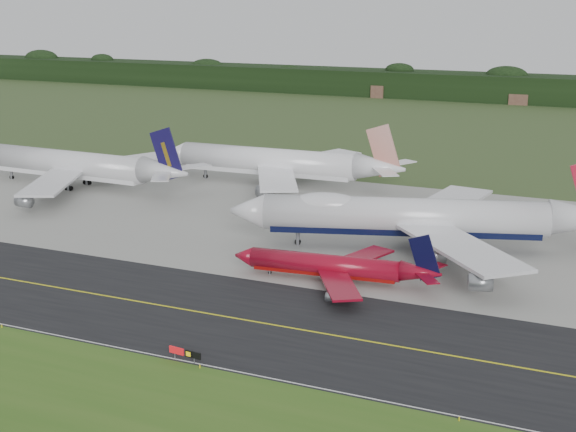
# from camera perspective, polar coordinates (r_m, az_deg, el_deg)

# --- Properties ---
(ground) EXTENTS (600.00, 600.00, 0.00)m
(ground) POSITION_cam_1_polar(r_m,az_deg,el_deg) (121.60, -1.61, -6.85)
(ground) COLOR #2E4721
(ground) RESTS_ON ground
(grass_verge) EXTENTS (400.00, 30.00, 0.01)m
(grass_verge) POSITION_cam_1_polar(r_m,az_deg,el_deg) (94.22, -10.95, -14.09)
(grass_verge) COLOR #335C1B
(grass_verge) RESTS_ON ground
(taxiway) EXTENTS (400.00, 32.00, 0.02)m
(taxiway) POSITION_cam_1_polar(r_m,az_deg,el_deg) (118.27, -2.44, -7.51)
(taxiway) COLOR black
(taxiway) RESTS_ON ground
(apron) EXTENTS (400.00, 78.00, 0.01)m
(apron) POSITION_cam_1_polar(r_m,az_deg,el_deg) (166.68, 5.84, -0.75)
(apron) COLOR gray
(apron) RESTS_ON ground
(taxiway_centreline) EXTENTS (400.00, 0.40, 0.00)m
(taxiway_centreline) POSITION_cam_1_polar(r_m,az_deg,el_deg) (118.26, -2.44, -7.50)
(taxiway_centreline) COLOR #D1CB13
(taxiway_centreline) RESTS_ON taxiway
(taxiway_edge_line) EXTENTS (400.00, 0.25, 0.00)m
(taxiway_edge_line) POSITION_cam_1_polar(r_m,az_deg,el_deg) (105.78, -6.16, -10.44)
(taxiway_edge_line) COLOR silver
(taxiway_edge_line) RESTS_ON taxiway
(horizon_treeline) EXTENTS (700.00, 25.00, 12.00)m
(horizon_treeline) POSITION_cam_1_polar(r_m,az_deg,el_deg) (380.87, 16.33, 8.58)
(horizon_treeline) COLOR black
(horizon_treeline) RESTS_ON ground
(jet_ba_747) EXTENTS (71.75, 58.04, 18.41)m
(jet_ba_747) POSITION_cam_1_polar(r_m,az_deg,el_deg) (151.33, 9.25, -0.07)
(jet_ba_747) COLOR silver
(jet_ba_747) RESTS_ON ground
(jet_red_737) EXTENTS (35.54, 28.85, 9.59)m
(jet_red_737) POSITION_cam_1_polar(r_m,az_deg,el_deg) (133.53, 3.42, -3.60)
(jet_red_737) COLOR maroon
(jet_red_737) RESTS_ON ground
(jet_navy_gold) EXTENTS (65.84, 57.45, 17.01)m
(jet_navy_gold) POSITION_cam_1_polar(r_m,az_deg,el_deg) (205.78, -14.83, 3.49)
(jet_navy_gold) COLOR silver
(jet_navy_gold) RESTS_ON ground
(jet_star_tail) EXTENTS (64.81, 54.37, 17.13)m
(jet_star_tail) POSITION_cam_1_polar(r_m,az_deg,el_deg) (201.47, -0.57, 3.80)
(jet_star_tail) COLOR white
(jet_star_tail) RESTS_ON ground
(taxiway_sign) EXTENTS (4.96, 0.69, 1.65)m
(taxiway_sign) POSITION_cam_1_polar(r_m,az_deg,el_deg) (106.48, -7.35, -9.63)
(taxiway_sign) COLOR slate
(taxiway_sign) RESTS_ON ground
(edge_marker_left) EXTENTS (0.16, 0.16, 0.50)m
(edge_marker_left) POSITION_cam_1_polar(r_m,az_deg,el_deg) (123.04, -19.68, -7.39)
(edge_marker_left) COLOR yellow
(edge_marker_left) RESTS_ON ground
(edge_marker_center) EXTENTS (0.16, 0.16, 0.50)m
(edge_marker_center) POSITION_cam_1_polar(r_m,az_deg,el_deg) (104.76, -6.29, -10.58)
(edge_marker_center) COLOR yellow
(edge_marker_center) RESTS_ON ground
(edge_marker_right) EXTENTS (0.16, 0.16, 0.50)m
(edge_marker_right) POSITION_cam_1_polar(r_m,az_deg,el_deg) (94.38, 12.08, -13.93)
(edge_marker_right) COLOR yellow
(edge_marker_right) RESTS_ON ground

